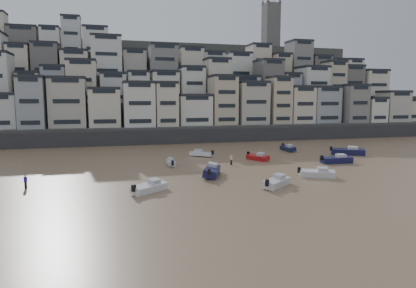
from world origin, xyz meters
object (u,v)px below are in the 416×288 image
object	(u,v)px
boat_g	(348,150)
boat_h	(201,153)
boat_d	(337,158)
boat_f	(171,162)
boat_e	(258,156)
boat_i	(288,148)
boat_b	(317,172)
person_blue	(25,182)
person_pink	(231,160)
boat_j	(150,186)
boat_c	(212,170)
boat_a	(277,181)

from	to	relation	value
boat_g	boat_h	size ratio (longest dim) A/B	1.36
boat_d	boat_f	bearing A→B (deg)	172.07
boat_e	boat_i	bearing A→B (deg)	104.68
boat_b	person_blue	world-z (taller)	person_blue
boat_b	person_pink	world-z (taller)	person_pink
boat_d	boat_e	bearing A→B (deg)	154.98
boat_i	person_blue	bearing A→B (deg)	-64.61
person_blue	boat_g	bearing A→B (deg)	13.93
boat_h	person_blue	distance (m)	33.76
boat_i	person_blue	size ratio (longest dim) A/B	3.01
boat_d	person_pink	distance (m)	18.58
boat_g	boat_i	size ratio (longest dim) A/B	1.31
boat_e	person_pink	xyz separation A→B (m)	(-6.19, -3.34, 0.19)
boat_b	boat_e	distance (m)	16.22
boat_f	boat_j	xyz separation A→B (m)	(-5.39, -17.24, 0.16)
boat_b	boat_g	world-z (taller)	boat_g
boat_b	boat_d	world-z (taller)	boat_d
boat_c	person_blue	size ratio (longest dim) A/B	3.74
boat_f	boat_g	xyz separation A→B (m)	(36.10, 2.49, 0.37)
person_pink	boat_f	bearing A→B (deg)	167.26
boat_c	boat_j	bearing A→B (deg)	149.06
boat_g	boat_j	xyz separation A→B (m)	(-41.49, -19.74, -0.21)
boat_e	boat_i	xyz separation A→B (m)	(10.90, 9.50, 0.04)
boat_e	boat_g	xyz separation A→B (m)	(19.95, 1.41, 0.26)
boat_d	person_pink	world-z (taller)	person_pink
boat_g	boat_h	bearing A→B (deg)	-163.95
boat_f	person_blue	bearing A→B (deg)	121.28
boat_a	boat_c	xyz separation A→B (m)	(-6.19, 8.58, 0.12)
boat_j	person_pink	size ratio (longest dim) A/B	3.05
boat_g	person_blue	bearing A→B (deg)	-138.95
person_pink	boat_h	bearing A→B (deg)	104.20
boat_e	boat_i	world-z (taller)	boat_i
boat_i	person_pink	size ratio (longest dim) A/B	3.01
boat_d	boat_g	xyz separation A→B (m)	(7.82, 7.76, 0.11)
boat_a	person_pink	world-z (taller)	person_pink
boat_e	boat_h	size ratio (longest dim) A/B	0.99
boat_b	boat_i	distance (m)	26.90
boat_b	boat_g	xyz separation A→B (m)	(17.51, 17.44, 0.21)
boat_d	person_blue	bearing A→B (deg)	-170.09
boat_b	person_pink	size ratio (longest dim) A/B	3.06
boat_c	boat_e	xyz separation A→B (m)	(11.78, 11.16, -0.21)
boat_a	boat_h	distance (m)	26.96
boat_a	boat_h	bearing A→B (deg)	58.30
boat_f	boat_g	bearing A→B (deg)	-84.38
boat_a	person_pink	xyz separation A→B (m)	(-0.61, 16.40, 0.11)
boat_d	boat_i	bearing A→B (deg)	97.07
boat_i	boat_j	xyz separation A→B (m)	(-32.44, -27.83, 0.01)
boat_a	boat_f	size ratio (longest dim) A/B	1.35
boat_a	boat_b	distance (m)	8.84
boat_a	boat_d	xyz separation A→B (m)	(17.72, 13.38, 0.06)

